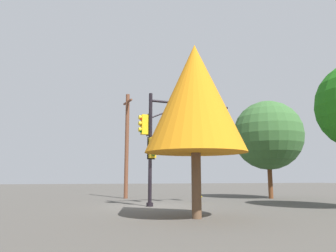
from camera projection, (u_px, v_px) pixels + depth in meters
ground_plane at (150, 206)px, 16.73m from camera, size 120.00×120.00×0.00m
signal_pole_assembly at (174, 128)px, 17.88m from camera, size 5.69×1.58×6.24m
utility_pole at (127, 143)px, 23.75m from camera, size 0.50×1.78×7.89m
fire_hydrant at (198, 196)px, 19.32m from camera, size 0.33×0.24×0.83m
tree_near at (268, 135)px, 23.70m from camera, size 5.19×5.19×7.28m
tree_mid at (195, 98)px, 12.56m from camera, size 4.00×4.00×6.93m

